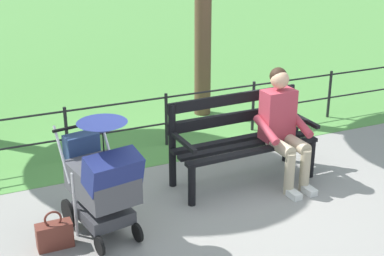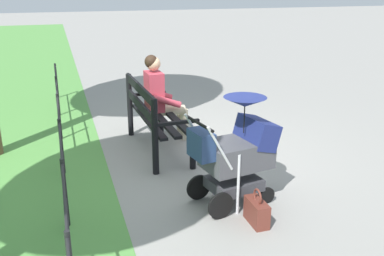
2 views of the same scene
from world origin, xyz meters
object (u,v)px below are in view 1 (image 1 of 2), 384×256
object	(u,v)px
park_bench	(240,135)
person_on_bench	(283,124)
handbag	(55,235)
stroller	(102,177)

from	to	relation	value
park_bench	person_on_bench	xyz separation A→B (m)	(-0.40, 0.22, 0.15)
person_on_bench	handbag	world-z (taller)	person_on_bench
park_bench	stroller	xyz separation A→B (m)	(1.70, 0.52, 0.07)
person_on_bench	handbag	distance (m)	2.65
stroller	handbag	distance (m)	0.66
park_bench	handbag	size ratio (longest dim) A/B	4.37
park_bench	person_on_bench	world-z (taller)	person_on_bench
person_on_bench	stroller	distance (m)	2.12
person_on_bench	stroller	size ratio (longest dim) A/B	1.11
person_on_bench	stroller	xyz separation A→B (m)	(2.10, 0.29, -0.08)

